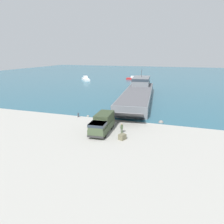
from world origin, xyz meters
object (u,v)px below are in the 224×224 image
at_px(landing_craft, 138,92).
at_px(moored_boat_a, 86,79).
at_px(mooring_bollard, 78,115).
at_px(moored_boat_b, 132,78).
at_px(military_truck, 102,123).
at_px(cargo_crate, 122,137).
at_px(soldier_on_ramp, 122,128).

bearing_deg(landing_craft, moored_boat_a, 127.14).
bearing_deg(mooring_bollard, landing_craft, 71.43).
bearing_deg(moored_boat_b, military_truck, -158.43).
relative_size(moored_boat_a, mooring_bollard, 9.51).
bearing_deg(military_truck, cargo_crate, 57.63).
relative_size(soldier_on_ramp, moored_boat_b, 0.29).
height_order(landing_craft, moored_boat_b, landing_craft).
relative_size(landing_craft, military_truck, 5.46).
bearing_deg(landing_craft, cargo_crate, -89.13).
xyz_separation_m(soldier_on_ramp, moored_boat_b, (-15.86, 73.77, -0.33)).
bearing_deg(moored_boat_a, military_truck, 81.74).
xyz_separation_m(landing_craft, mooring_bollard, (-7.75, -23.08, -1.37)).
xyz_separation_m(military_truck, mooring_bollard, (-7.89, 6.60, -1.04)).
bearing_deg(landing_craft, soldier_on_ramp, -90.10).
height_order(landing_craft, soldier_on_ramp, landing_craft).
bearing_deg(mooring_bollard, military_truck, -39.92).
height_order(mooring_bollard, cargo_crate, mooring_bollard).
distance_m(moored_boat_b, cargo_crate, 78.24).
height_order(soldier_on_ramp, mooring_bollard, soldier_on_ramp).
relative_size(military_truck, soldier_on_ramp, 4.65).
height_order(landing_craft, cargo_crate, landing_craft).
xyz_separation_m(landing_craft, military_truck, (0.14, -29.68, -0.33)).
distance_m(moored_boat_a, cargo_crate, 76.11).
bearing_deg(cargo_crate, military_truck, 152.02).
height_order(military_truck, cargo_crate, military_truck).
height_order(moored_boat_a, moored_boat_b, moored_boat_a).
xyz_separation_m(moored_boat_b, mooring_bollard, (4.71, -67.64, -0.14)).
height_order(military_truck, soldier_on_ramp, military_truck).
relative_size(moored_boat_b, mooring_bollard, 6.46).
bearing_deg(soldier_on_ramp, mooring_bollard, 46.04).
relative_size(mooring_bollard, cargo_crate, 0.87).
bearing_deg(military_truck, moored_boat_b, -174.75).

